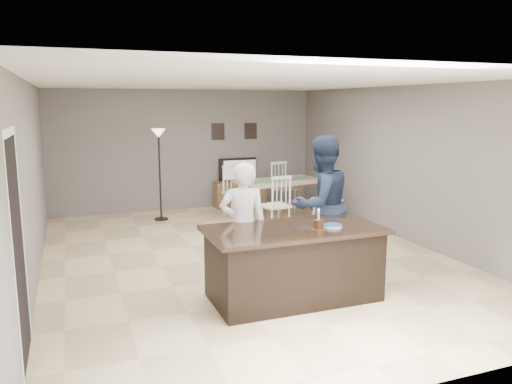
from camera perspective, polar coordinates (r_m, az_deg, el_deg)
name	(u,v)px	position (r m, az deg, el deg)	size (l,w,h in m)	color
floor	(245,257)	(7.94, -1.26, -7.42)	(8.00, 8.00, 0.00)	tan
room_shell	(245,151)	(7.61, -1.30, 4.72)	(8.00, 8.00, 8.00)	slate
kitchen_island	(293,263)	(6.22, 4.31, -8.07)	(2.15, 1.10, 0.90)	black
tv_console	(240,194)	(11.72, -1.86, -0.20)	(1.20, 0.40, 0.60)	brown
television	(239,170)	(11.70, -1.98, 2.57)	(0.91, 0.12, 0.53)	black
tv_screen_glow	(240,170)	(11.62, -1.86, 2.56)	(0.78, 0.78, 0.00)	orange
picture_frames	(235,131)	(11.73, -2.45, 6.94)	(1.10, 0.02, 0.38)	black
doorway	(17,230)	(5.00, -25.63, -3.98)	(0.00, 2.10, 2.65)	black
woman	(243,226)	(6.43, -1.48, -3.92)	(0.61, 0.40, 1.66)	silver
man	(321,205)	(7.08, 7.44, -1.49)	(0.95, 0.74, 1.95)	#192238
birthday_cake	(318,224)	(6.04, 7.14, -3.68)	(0.16, 0.16, 0.25)	gold
plate_stack	(333,226)	(6.16, 8.76, -3.84)	(0.23, 0.23, 0.04)	white
dining_table	(280,187)	(10.28, 2.75, 0.56)	(2.02, 2.27, 1.09)	#A07A57
floor_lamp	(159,150)	(10.38, -11.03, 4.78)	(0.28, 0.28, 1.89)	black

